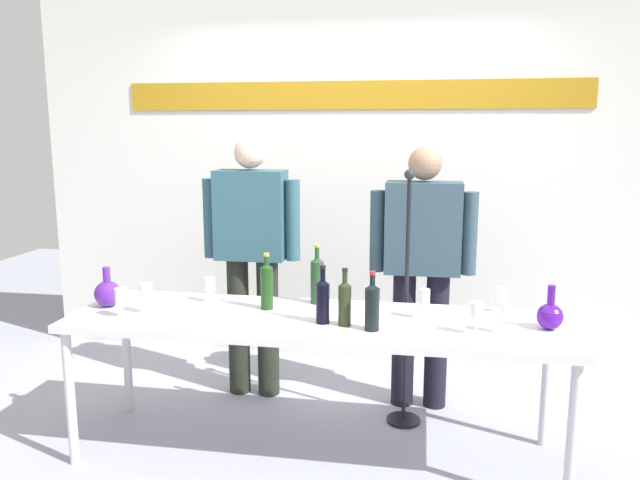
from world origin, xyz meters
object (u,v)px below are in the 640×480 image
(wine_glass_left_0, at_px, (121,296))
(wine_glass_left_2, at_px, (146,292))
(wine_bottle_0, at_px, (267,284))
(wine_glass_left_1, at_px, (210,285))
(wine_bottle_4, at_px, (372,305))
(microphone_stand, at_px, (405,341))
(display_table, at_px, (315,328))
(wine_bottle_2, at_px, (323,299))
(presenter_right, at_px, (422,260))
(decanter_blue_right, at_px, (550,315))
(wine_bottle_3, at_px, (317,279))
(wine_glass_right_3, at_px, (504,311))
(decanter_blue_left, at_px, (108,293))
(wine_glass_right_1, at_px, (477,311))
(wine_bottle_1, at_px, (345,301))
(wine_glass_right_0, at_px, (501,295))
(wine_glass_right_2, at_px, (424,298))
(presenter_left, at_px, (252,249))

(wine_glass_left_0, bearing_deg, wine_glass_left_2, 42.12)
(wine_bottle_0, xyz_separation_m, wine_glass_left_0, (-0.71, -0.27, -0.03))
(wine_glass_left_1, relative_size, wine_glass_left_2, 0.89)
(wine_bottle_4, height_order, microphone_stand, microphone_stand)
(display_table, xyz_separation_m, wine_bottle_2, (0.05, -0.08, 0.18))
(presenter_right, bearing_deg, decanter_blue_right, -48.21)
(wine_bottle_3, distance_m, microphone_stand, 0.66)
(wine_bottle_2, bearing_deg, wine_glass_right_3, -0.54)
(wine_bottle_4, distance_m, microphone_stand, 0.73)
(presenter_right, distance_m, wine_glass_left_1, 1.29)
(decanter_blue_left, relative_size, microphone_stand, 0.15)
(wine_bottle_0, distance_m, wine_glass_right_1, 1.11)
(wine_glass_left_2, bearing_deg, wine_bottle_1, -1.50)
(wine_glass_right_0, relative_size, wine_glass_right_3, 0.88)
(wine_glass_left_2, height_order, wine_glass_right_2, wine_glass_left_2)
(wine_bottle_0, xyz_separation_m, wine_glass_left_1, (-0.35, 0.08, -0.04))
(presenter_left, height_order, wine_glass_left_2, presenter_left)
(wine_bottle_3, xyz_separation_m, wine_bottle_4, (0.34, -0.42, -0.02))
(wine_bottle_0, height_order, microphone_stand, microphone_stand)
(wine_glass_left_0, distance_m, wine_glass_right_3, 1.93)
(decanter_blue_right, bearing_deg, wine_glass_right_1, -158.88)
(decanter_blue_right, distance_m, wine_glass_right_0, 0.32)
(wine_bottle_4, distance_m, wine_glass_left_1, 1.01)
(wine_glass_left_1, bearing_deg, microphone_stand, 13.18)
(display_table, height_order, microphone_stand, microphone_stand)
(wine_bottle_2, relative_size, wine_glass_right_2, 1.89)
(wine_bottle_2, height_order, wine_bottle_3, wine_bottle_3)
(wine_glass_left_0, relative_size, wine_glass_right_0, 1.16)
(decanter_blue_right, bearing_deg, wine_glass_right_3, -156.46)
(wine_bottle_0, bearing_deg, wine_glass_right_3, -9.36)
(wine_bottle_2, bearing_deg, wine_glass_left_0, -175.73)
(wine_bottle_3, distance_m, wine_bottle_4, 0.54)
(decanter_blue_right, height_order, wine_glass_left_2, decanter_blue_right)
(wine_glass_right_2, bearing_deg, wine_bottle_4, -137.46)
(wine_bottle_1, height_order, wine_bottle_2, wine_bottle_2)
(wine_bottle_3, bearing_deg, wine_glass_right_1, -25.42)
(decanter_blue_left, distance_m, presenter_left, 0.94)
(wine_glass_left_1, bearing_deg, wine_glass_right_0, 2.57)
(wine_glass_right_0, bearing_deg, wine_bottle_1, -155.36)
(display_table, relative_size, wine_bottle_4, 8.76)
(display_table, height_order, wine_bottle_2, wine_bottle_2)
(wine_bottle_4, xyz_separation_m, microphone_stand, (0.15, 0.60, -0.39))
(display_table, relative_size, wine_glass_right_1, 16.22)
(decanter_blue_left, bearing_deg, wine_bottle_2, -4.29)
(wine_glass_right_1, bearing_deg, presenter_left, 147.99)
(microphone_stand, bearing_deg, wine_glass_left_0, -157.26)
(wine_glass_right_1, xyz_separation_m, wine_glass_right_2, (-0.24, 0.21, -0.00))
(wine_glass_left_0, height_order, wine_glass_left_1, wine_glass_left_0)
(wine_bottle_4, height_order, wine_glass_left_1, wine_bottle_4)
(decanter_blue_right, bearing_deg, wine_glass_left_1, 174.25)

